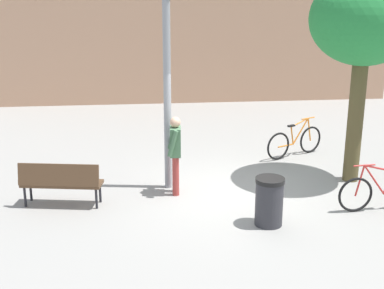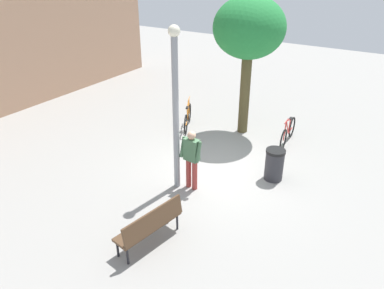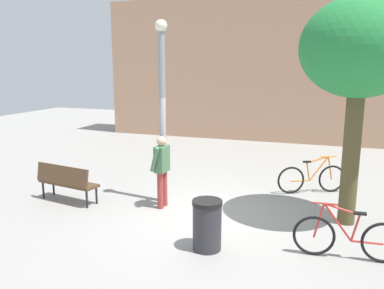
% 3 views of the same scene
% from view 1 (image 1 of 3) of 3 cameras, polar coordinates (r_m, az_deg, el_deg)
% --- Properties ---
extents(ground_plane, '(36.00, 36.00, 0.00)m').
position_cam_1_polar(ground_plane, '(11.34, 4.17, -5.30)').
color(ground_plane, gray).
extents(building_facade, '(15.00, 2.00, 6.17)m').
position_cam_1_polar(building_facade, '(20.39, -0.54, 13.59)').
color(building_facade, tan).
rests_on(building_facade, ground_plane).
extents(lamppost, '(0.28, 0.28, 4.24)m').
position_cam_1_polar(lamppost, '(11.05, -2.69, 6.94)').
color(lamppost, gray).
rests_on(lamppost, ground_plane).
extents(person_by_lamppost, '(0.31, 0.60, 1.67)m').
position_cam_1_polar(person_by_lamppost, '(11.03, -1.81, -0.59)').
color(person_by_lamppost, '#9E3833').
rests_on(person_by_lamppost, ground_plane).
extents(park_bench, '(1.66, 0.73, 0.92)m').
position_cam_1_polar(park_bench, '(10.84, -13.92, -3.76)').
color(park_bench, '#513823').
rests_on(park_bench, ground_plane).
extents(plaza_tree, '(2.29, 2.29, 4.55)m').
position_cam_1_polar(plaza_tree, '(11.89, 18.00, 12.39)').
color(plaza_tree, brown).
rests_on(plaza_tree, ground_plane).
extents(bicycle_red, '(1.81, 0.19, 0.97)m').
position_cam_1_polar(bicycle_red, '(11.05, 19.63, -4.77)').
color(bicycle_red, black).
rests_on(bicycle_red, ground_plane).
extents(bicycle_orange, '(1.65, 0.84, 0.97)m').
position_cam_1_polar(bicycle_orange, '(13.87, 10.98, 0.29)').
color(bicycle_orange, black).
rests_on(bicycle_orange, ground_plane).
extents(trash_bin, '(0.54, 0.54, 0.91)m').
position_cam_1_polar(trash_bin, '(9.87, 8.28, -6.05)').
color(trash_bin, '#2D2D33').
rests_on(trash_bin, ground_plane).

